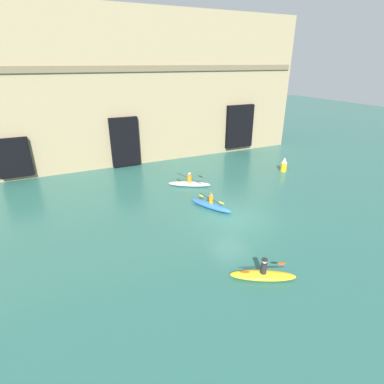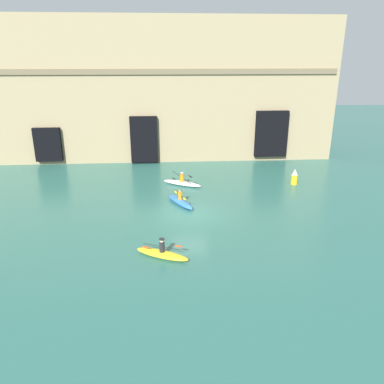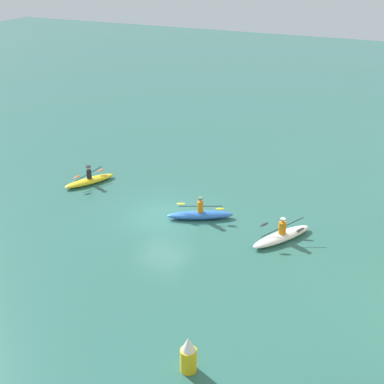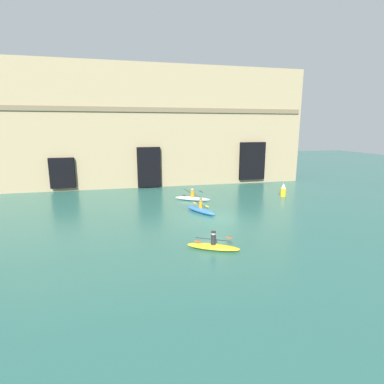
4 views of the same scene
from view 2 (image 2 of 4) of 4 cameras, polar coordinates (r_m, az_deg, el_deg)
The scene contains 6 objects.
ground_plane at distance 25.93m, azimuth -0.47°, elevation -3.41°, with size 120.00×120.00×0.00m, color #2D665B.
cliff_bluff at distance 41.33m, azimuth -6.00°, elevation 15.24°, with size 37.17×7.77×14.03m.
kayak_white at distance 31.70m, azimuth -1.51°, elevation 1.42°, with size 3.43×2.46×1.14m.
kayak_blue at distance 27.57m, azimuth -1.81°, elevation -1.43°, with size 2.15×3.29×1.19m.
kayak_yellow at distance 20.63m, azimuth -4.56°, elevation -9.32°, with size 3.12×2.13×1.10m.
marker_buoy at distance 32.99m, azimuth 15.35°, elevation 2.18°, with size 0.56×0.56×1.35m.
Camera 2 is at (-1.45, -23.77, 10.24)m, focal length 35.00 mm.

